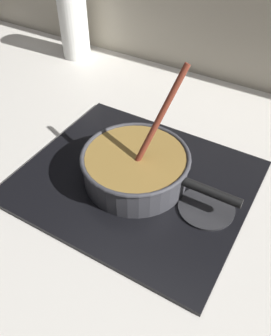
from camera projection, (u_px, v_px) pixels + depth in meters
ground at (101, 239)px, 0.81m from camera, size 2.40×1.60×0.04m
backsplash_wall at (240, 0)px, 1.10m from camera, size 2.40×0.02×0.55m
hob_plate at (136, 181)px, 0.91m from camera, size 0.56×0.48×0.01m
burner_ring at (136, 178)px, 0.90m from camera, size 0.21×0.21×0.01m
spare_burner at (206, 208)px, 0.83m from camera, size 0.13×0.13×0.01m
cooking_pan at (136, 166)px, 0.87m from camera, size 0.40×0.27×0.30m
paper_towel_roll at (74, 24)px, 1.35m from camera, size 0.11×0.11×0.25m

